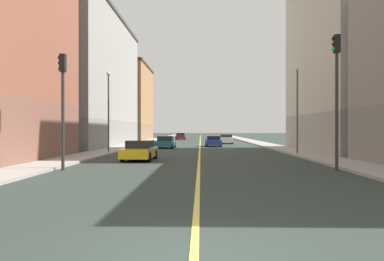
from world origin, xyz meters
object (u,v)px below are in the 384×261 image
(car_blue, at_px, (213,141))
(car_white, at_px, (226,139))
(car_yellow, at_px, (140,151))
(building_right_midblock, at_px, (80,81))
(building_right_distant, at_px, (122,103))
(building_left_mid, at_px, (360,32))
(traffic_light_right_near, at_px, (63,95))
(car_maroon, at_px, (181,136))
(street_lamp_right_near, at_px, (108,103))
(car_teal, at_px, (166,142))
(traffic_light_left_near, at_px, (336,84))
(street_lamp_left_near, at_px, (297,100))

(car_blue, xyz_separation_m, car_white, (2.19, 9.10, 0.04))
(car_yellow, bearing_deg, building_right_midblock, 117.36)
(building_right_distant, bearing_deg, building_left_mid, -50.05)
(traffic_light_right_near, xyz_separation_m, car_blue, (8.54, 26.48, -3.20))
(traffic_light_right_near, bearing_deg, car_maroon, 87.01)
(building_right_distant, relative_size, car_blue, 3.89)
(street_lamp_right_near, distance_m, car_teal, 10.85)
(traffic_light_left_near, relative_size, car_maroon, 1.48)
(building_right_midblock, height_order, car_white, building_right_midblock)
(traffic_light_left_near, distance_m, car_white, 35.90)
(street_lamp_right_near, bearing_deg, traffic_light_left_near, -42.15)
(traffic_light_left_near, bearing_deg, traffic_light_right_near, -180.00)
(traffic_light_right_near, relative_size, car_blue, 1.40)
(building_right_distant, relative_size, car_white, 3.71)
(street_lamp_left_near, relative_size, car_maroon, 1.53)
(street_lamp_right_near, bearing_deg, traffic_light_right_near, -85.80)
(traffic_light_right_near, height_order, car_maroon, traffic_light_right_near)
(building_left_mid, height_order, traffic_light_left_near, building_left_mid)
(building_right_midblock, height_order, building_right_distant, building_right_midblock)
(street_lamp_left_near, bearing_deg, building_right_distant, 119.59)
(car_teal, bearing_deg, car_white, 59.37)
(traffic_light_right_near, bearing_deg, car_white, 73.21)
(car_yellow, xyz_separation_m, car_blue, (5.62, 20.25, -0.01))
(car_blue, bearing_deg, building_right_midblock, 177.61)
(traffic_light_right_near, height_order, car_blue, traffic_light_right_near)
(building_right_distant, distance_m, car_maroon, 13.58)
(building_right_midblock, bearing_deg, traffic_light_right_near, -73.76)
(building_left_mid, relative_size, car_maroon, 4.81)
(building_right_midblock, distance_m, building_right_distant, 24.42)
(building_right_midblock, bearing_deg, car_yellow, -62.64)
(building_left_mid, distance_m, traffic_light_right_near, 28.03)
(car_white, bearing_deg, building_right_distant, 139.40)
(street_lamp_right_near, bearing_deg, building_left_mid, 6.87)
(building_right_distant, distance_m, car_white, 25.38)
(building_left_mid, xyz_separation_m, car_blue, (-13.22, 10.35, -10.43))
(building_right_midblock, distance_m, car_teal, 14.05)
(building_right_midblock, bearing_deg, car_white, 24.28)
(building_right_midblock, xyz_separation_m, car_yellow, (10.83, -20.94, -7.48))
(building_left_mid, distance_m, traffic_light_left_near, 19.20)
(car_yellow, bearing_deg, traffic_light_right_near, -115.10)
(building_left_mid, relative_size, car_teal, 5.37)
(street_lamp_right_near, distance_m, car_maroon, 43.51)
(building_right_midblock, xyz_separation_m, car_maroon, (10.87, 29.40, -7.45))
(car_white, bearing_deg, traffic_light_right_near, -106.79)
(traffic_light_right_near, xyz_separation_m, car_teal, (3.12, 22.72, -3.19))
(car_blue, distance_m, car_maroon, 30.60)
(traffic_light_left_near, xyz_separation_m, car_blue, (-5.27, 26.48, -3.71))
(car_yellow, bearing_deg, building_right_distant, 103.44)
(building_right_midblock, bearing_deg, traffic_light_left_near, -51.35)
(street_lamp_left_near, distance_m, car_teal, 16.64)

